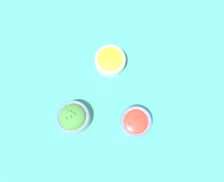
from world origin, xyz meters
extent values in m
plane|color=#337F75|center=(0.00, 0.00, 0.00)|extent=(3.00, 3.00, 0.00)
cylinder|color=silver|center=(0.14, 0.06, 0.03)|extent=(0.15, 0.15, 0.05)
torus|color=silver|center=(0.14, 0.06, 0.05)|extent=(0.15, 0.15, 0.01)
ellipsoid|color=orange|center=(0.14, 0.06, 0.05)|extent=(0.13, 0.13, 0.03)
cube|color=#F4A828|center=(0.14, 0.08, 0.07)|extent=(0.01, 0.01, 0.01)
cube|color=#F4A828|center=(0.14, 0.10, 0.07)|extent=(0.01, 0.01, 0.01)
cube|color=#F4A828|center=(0.14, 0.04, 0.07)|extent=(0.01, 0.01, 0.01)
cube|color=#F4A828|center=(0.15, 0.06, 0.07)|extent=(0.01, 0.01, 0.01)
cube|color=#F4A828|center=(0.13, 0.03, 0.07)|extent=(0.01, 0.01, 0.01)
cylinder|color=beige|center=(-0.18, 0.12, 0.03)|extent=(0.15, 0.15, 0.05)
torus|color=#4766B7|center=(-0.18, 0.12, 0.05)|extent=(0.15, 0.15, 0.01)
ellipsoid|color=#387533|center=(-0.18, 0.12, 0.05)|extent=(0.12, 0.12, 0.06)
ellipsoid|color=#47893D|center=(-0.17, 0.11, 0.09)|extent=(0.01, 0.01, 0.01)
ellipsoid|color=#47893D|center=(-0.17, 0.12, 0.09)|extent=(0.01, 0.01, 0.01)
ellipsoid|color=#47893D|center=(-0.16, 0.13, 0.08)|extent=(0.01, 0.01, 0.01)
ellipsoid|color=#47893D|center=(-0.18, 0.12, 0.09)|extent=(0.01, 0.01, 0.01)
ellipsoid|color=#47893D|center=(-0.20, 0.14, 0.08)|extent=(0.01, 0.01, 0.01)
ellipsoid|color=#47893D|center=(-0.16, 0.15, 0.08)|extent=(0.01, 0.01, 0.01)
cylinder|color=#B2C1CC|center=(-0.10, -0.15, 0.02)|extent=(0.14, 0.14, 0.04)
torus|color=#4766B7|center=(-0.10, -0.15, 0.04)|extent=(0.14, 0.14, 0.01)
ellipsoid|color=red|center=(-0.10, -0.15, 0.04)|extent=(0.11, 0.11, 0.02)
ellipsoid|color=red|center=(-0.06, -0.16, 0.06)|extent=(0.01, 0.01, 0.01)
ellipsoid|color=red|center=(-0.08, -0.15, 0.06)|extent=(0.01, 0.01, 0.01)
ellipsoid|color=red|center=(-0.10, -0.16, 0.06)|extent=(0.01, 0.01, 0.01)
ellipsoid|color=red|center=(-0.09, -0.14, 0.06)|extent=(0.01, 0.01, 0.01)
ellipsoid|color=red|center=(-0.12, -0.13, 0.06)|extent=(0.01, 0.01, 0.01)
ellipsoid|color=red|center=(-0.08, -0.16, 0.06)|extent=(0.01, 0.01, 0.01)
camera|label=1|loc=(-0.23, -0.09, 1.02)|focal=35.00mm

